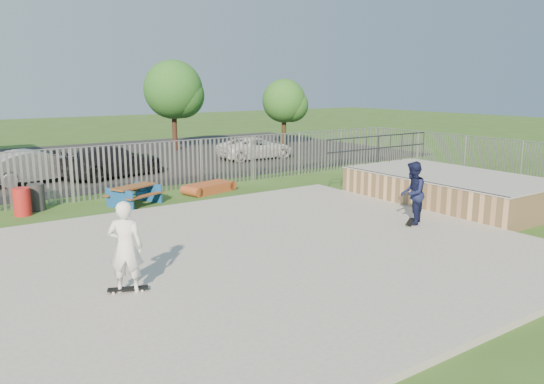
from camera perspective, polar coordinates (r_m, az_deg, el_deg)
ground at (r=13.22m, az=-3.58°, el=-7.32°), size 120.00×120.00×0.00m
concrete_slab at (r=13.20m, az=-3.58°, el=-7.01°), size 15.00×12.00×0.15m
quarter_pipe at (r=20.15m, az=18.51°, el=0.37°), size 5.50×7.05×2.19m
fence at (r=17.34m, az=-8.65°, el=0.57°), size 26.04×16.02×2.00m
picnic_table at (r=19.55m, az=-14.57°, el=-0.33°), size 2.08×1.93×0.70m
funbox at (r=21.29m, az=-6.78°, el=0.45°), size 2.02×1.36×0.37m
trash_bin_red at (r=19.27m, az=-25.29°, el=-0.96°), size 0.55×0.55×0.92m
trash_bin_grey at (r=19.81m, az=-24.01°, el=-0.52°), size 0.55×0.55×0.92m
parking_lot at (r=30.72m, az=-22.28°, el=2.77°), size 40.00×18.00×0.02m
car_silver at (r=25.26m, az=-24.14°, el=2.55°), size 4.56×2.28×1.44m
car_dark at (r=25.63m, az=-16.77°, el=3.20°), size 5.30×3.16×1.44m
car_white at (r=30.41m, az=-1.76°, el=4.76°), size 4.50×2.14×1.24m
tree_mid at (r=34.78m, az=-10.58°, el=10.76°), size 3.72×3.72×5.74m
tree_right at (r=36.65m, az=1.30°, el=9.75°), size 2.96×2.96×4.57m
skateboard_a at (r=16.42m, az=14.70°, el=-3.21°), size 0.78×0.60×0.08m
skateboard_b at (r=11.29m, az=-15.23°, el=-10.11°), size 0.82×0.49×0.08m
skater_navy at (r=16.22m, az=14.86°, el=-0.12°), size 1.16×1.10×1.89m
skater_white at (r=10.99m, az=-15.48°, el=-5.72°), size 0.82×0.75×1.89m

